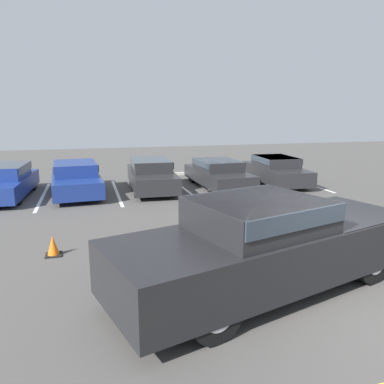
{
  "coord_description": "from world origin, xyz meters",
  "views": [
    {
      "loc": [
        -4.02,
        -5.21,
        3.28
      ],
      "look_at": [
        -1.17,
        4.98,
        1.0
      ],
      "focal_mm": 35.0,
      "sensor_mm": 36.0,
      "label": 1
    }
  ],
  "objects_px": {
    "parked_sedan_c": "(151,174)",
    "parked_sedan_d": "(218,172)",
    "pickup_truck": "(271,243)",
    "traffic_cone": "(53,247)",
    "parked_sedan_b": "(76,177)",
    "parked_sedan_a": "(3,180)",
    "wheel_stop_curb": "(180,174)",
    "parked_sedan_e": "(276,169)"
  },
  "relations": [
    {
      "from": "pickup_truck",
      "to": "parked_sedan_c",
      "type": "relative_size",
      "value": 1.41
    },
    {
      "from": "parked_sedan_b",
      "to": "traffic_cone",
      "type": "distance_m",
      "value": 6.82
    },
    {
      "from": "parked_sedan_a",
      "to": "parked_sedan_d",
      "type": "bearing_deg",
      "value": 92.97
    },
    {
      "from": "pickup_truck",
      "to": "parked_sedan_a",
      "type": "distance_m",
      "value": 11.62
    },
    {
      "from": "pickup_truck",
      "to": "traffic_cone",
      "type": "height_order",
      "value": "pickup_truck"
    },
    {
      "from": "parked_sedan_d",
      "to": "wheel_stop_curb",
      "type": "relative_size",
      "value": 2.79
    },
    {
      "from": "pickup_truck",
      "to": "parked_sedan_b",
      "type": "height_order",
      "value": "pickup_truck"
    },
    {
      "from": "parked_sedan_b",
      "to": "traffic_cone",
      "type": "xyz_separation_m",
      "value": [
        -0.38,
        -6.79,
        -0.47
      ]
    },
    {
      "from": "parked_sedan_b",
      "to": "parked_sedan_e",
      "type": "height_order",
      "value": "parked_sedan_b"
    },
    {
      "from": "wheel_stop_curb",
      "to": "parked_sedan_a",
      "type": "bearing_deg",
      "value": -157.18
    },
    {
      "from": "parked_sedan_a",
      "to": "parked_sedan_c",
      "type": "distance_m",
      "value": 5.77
    },
    {
      "from": "parked_sedan_e",
      "to": "parked_sedan_a",
      "type": "bearing_deg",
      "value": -87.12
    },
    {
      "from": "parked_sedan_e",
      "to": "parked_sedan_b",
      "type": "bearing_deg",
      "value": -86.87
    },
    {
      "from": "parked_sedan_e",
      "to": "pickup_truck",
      "type": "bearing_deg",
      "value": -24.59
    },
    {
      "from": "parked_sedan_a",
      "to": "parked_sedan_b",
      "type": "xyz_separation_m",
      "value": [
        2.69,
        -0.09,
        0.01
      ]
    },
    {
      "from": "parked_sedan_d",
      "to": "traffic_cone",
      "type": "distance_m",
      "value": 9.36
    },
    {
      "from": "parked_sedan_d",
      "to": "parked_sedan_c",
      "type": "bearing_deg",
      "value": -93.75
    },
    {
      "from": "wheel_stop_curb",
      "to": "parked_sedan_d",
      "type": "bearing_deg",
      "value": -75.27
    },
    {
      "from": "parked_sedan_d",
      "to": "traffic_cone",
      "type": "height_order",
      "value": "parked_sedan_d"
    },
    {
      "from": "parked_sedan_b",
      "to": "parked_sedan_c",
      "type": "bearing_deg",
      "value": 87.58
    },
    {
      "from": "parked_sedan_b",
      "to": "parked_sedan_d",
      "type": "distance_m",
      "value": 6.06
    },
    {
      "from": "parked_sedan_b",
      "to": "parked_sedan_e",
      "type": "distance_m",
      "value": 8.86
    },
    {
      "from": "pickup_truck",
      "to": "parked_sedan_e",
      "type": "xyz_separation_m",
      "value": [
        5.15,
        9.48,
        -0.23
      ]
    },
    {
      "from": "parked_sedan_b",
      "to": "wheel_stop_curb",
      "type": "distance_m",
      "value": 6.21
    },
    {
      "from": "parked_sedan_d",
      "to": "traffic_cone",
      "type": "bearing_deg",
      "value": -45.48
    },
    {
      "from": "traffic_cone",
      "to": "wheel_stop_curb",
      "type": "xyz_separation_m",
      "value": [
        5.54,
        10.19,
        -0.15
      ]
    },
    {
      "from": "traffic_cone",
      "to": "parked_sedan_d",
      "type": "bearing_deg",
      "value": 46.42
    },
    {
      "from": "wheel_stop_curb",
      "to": "parked_sedan_b",
      "type": "bearing_deg",
      "value": -146.68
    },
    {
      "from": "parked_sedan_d",
      "to": "parked_sedan_a",
      "type": "bearing_deg",
      "value": -92.63
    },
    {
      "from": "parked_sedan_a",
      "to": "parked_sedan_c",
      "type": "bearing_deg",
      "value": 93.56
    },
    {
      "from": "pickup_truck",
      "to": "parked_sedan_e",
      "type": "distance_m",
      "value": 10.79
    },
    {
      "from": "parked_sedan_e",
      "to": "traffic_cone",
      "type": "distance_m",
      "value": 11.41
    },
    {
      "from": "parked_sedan_d",
      "to": "traffic_cone",
      "type": "relative_size",
      "value": 9.52
    },
    {
      "from": "parked_sedan_c",
      "to": "parked_sedan_d",
      "type": "relative_size",
      "value": 1.02
    },
    {
      "from": "parked_sedan_e",
      "to": "traffic_cone",
      "type": "bearing_deg",
      "value": -50.25
    },
    {
      "from": "pickup_truck",
      "to": "parked_sedan_c",
      "type": "height_order",
      "value": "pickup_truck"
    },
    {
      "from": "parked_sedan_a",
      "to": "parked_sedan_c",
      "type": "xyz_separation_m",
      "value": [
        5.77,
        -0.01,
        0.01
      ]
    },
    {
      "from": "parked_sedan_b",
      "to": "parked_sedan_a",
      "type": "bearing_deg",
      "value": -95.64
    },
    {
      "from": "parked_sedan_e",
      "to": "traffic_cone",
      "type": "height_order",
      "value": "parked_sedan_e"
    },
    {
      "from": "parked_sedan_b",
      "to": "wheel_stop_curb",
      "type": "relative_size",
      "value": 2.8
    },
    {
      "from": "parked_sedan_b",
      "to": "parked_sedan_d",
      "type": "xyz_separation_m",
      "value": [
        6.06,
        -0.02,
        -0.05
      ]
    },
    {
      "from": "parked_sedan_c",
      "to": "parked_sedan_d",
      "type": "xyz_separation_m",
      "value": [
        2.98,
        -0.1,
        -0.06
      ]
    }
  ]
}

